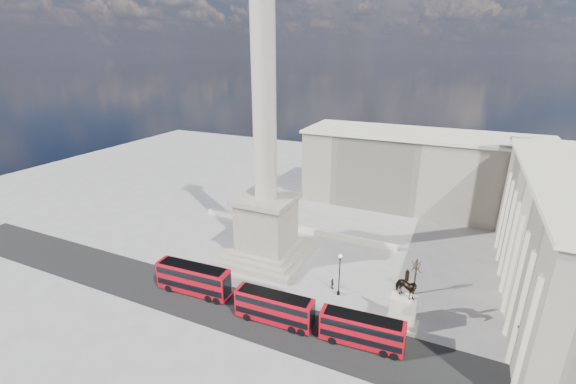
% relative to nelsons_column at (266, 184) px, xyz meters
% --- Properties ---
extents(ground, '(180.00, 180.00, 0.00)m').
position_rel_nelsons_column_xyz_m(ground, '(0.00, -5.00, -12.92)').
color(ground, '#A09D98').
rests_on(ground, ground).
extents(asphalt_road, '(120.00, 9.00, 0.01)m').
position_rel_nelsons_column_xyz_m(asphalt_road, '(5.00, -15.00, -12.91)').
color(asphalt_road, black).
rests_on(asphalt_road, ground).
extents(nelsons_column, '(14.00, 14.00, 49.85)m').
position_rel_nelsons_column_xyz_m(nelsons_column, '(0.00, 0.00, 0.00)').
color(nelsons_column, '#A19786').
rests_on(nelsons_column, ground).
extents(balustrade_wall, '(40.00, 0.60, 1.10)m').
position_rel_nelsons_column_xyz_m(balustrade_wall, '(0.00, 11.00, -12.37)').
color(balustrade_wall, beige).
rests_on(balustrade_wall, ground).
extents(building_northeast, '(51.00, 17.00, 16.60)m').
position_rel_nelsons_column_xyz_m(building_northeast, '(20.00, 35.00, -4.59)').
color(building_northeast, beige).
rests_on(building_northeast, ground).
extents(red_bus_a, '(11.17, 3.16, 4.48)m').
position_rel_nelsons_column_xyz_m(red_bus_a, '(-4.44, -14.08, -10.57)').
color(red_bus_a, '#B10916').
rests_on(red_bus_a, ground).
extents(red_bus_b, '(10.38, 2.79, 4.18)m').
position_rel_nelsons_column_xyz_m(red_bus_b, '(8.93, -14.99, -10.73)').
color(red_bus_b, '#B10916').
rests_on(red_bus_b, ground).
extents(red_bus_c, '(10.00, 2.97, 4.00)m').
position_rel_nelsons_column_xyz_m(red_bus_c, '(20.16, -14.41, -10.82)').
color(red_bus_c, '#B10916').
rests_on(red_bus_c, ground).
extents(victorian_lamp, '(0.56, 0.56, 6.55)m').
position_rel_nelsons_column_xyz_m(victorian_lamp, '(14.56, -5.80, -9.06)').
color(victorian_lamp, black).
rests_on(victorian_lamp, ground).
extents(equestrian_statue, '(4.00, 3.00, 8.32)m').
position_rel_nelsons_column_xyz_m(equestrian_statue, '(23.91, -9.03, -10.02)').
color(equestrian_statue, beige).
rests_on(equestrian_statue, ground).
extents(bare_tree_near, '(1.92, 1.92, 8.38)m').
position_rel_nelsons_column_xyz_m(bare_tree_near, '(36.57, -10.04, -6.31)').
color(bare_tree_near, '#332319').
rests_on(bare_tree_near, ground).
extents(bare_tree_mid, '(1.58, 1.58, 6.00)m').
position_rel_nelsons_column_xyz_m(bare_tree_mid, '(24.31, -1.11, -8.19)').
color(bare_tree_mid, '#332319').
rests_on(bare_tree_mid, ground).
extents(bare_tree_far, '(1.81, 1.81, 7.41)m').
position_rel_nelsons_column_xyz_m(bare_tree_far, '(39.59, 4.06, -7.08)').
color(bare_tree_far, '#332319').
rests_on(bare_tree_far, ground).
extents(pedestrian_walking, '(0.76, 0.59, 1.84)m').
position_rel_nelsons_column_xyz_m(pedestrian_walking, '(11.20, -11.50, -12.00)').
color(pedestrian_walking, black).
rests_on(pedestrian_walking, ground).
extents(pedestrian_standing, '(1.10, 0.95, 1.95)m').
position_rel_nelsons_column_xyz_m(pedestrian_standing, '(22.53, -8.74, -11.94)').
color(pedestrian_standing, black).
rests_on(pedestrian_standing, ground).
extents(pedestrian_crossing, '(0.97, 0.99, 1.66)m').
position_rel_nelsons_column_xyz_m(pedestrian_crossing, '(13.27, -4.71, -12.08)').
color(pedestrian_crossing, black).
rests_on(pedestrian_crossing, ground).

